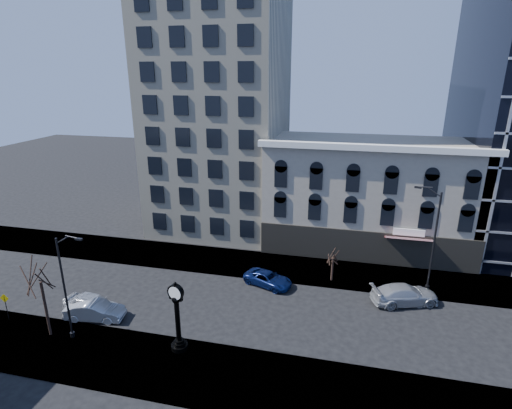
% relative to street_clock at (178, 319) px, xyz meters
% --- Properties ---
extents(ground, '(160.00, 160.00, 0.00)m').
position_rel_street_clock_xyz_m(ground, '(1.31, 6.13, -2.56)').
color(ground, black).
rests_on(ground, ground).
extents(sidewalk_far, '(160.00, 6.00, 0.12)m').
position_rel_street_clock_xyz_m(sidewalk_far, '(1.31, 14.13, -2.50)').
color(sidewalk_far, gray).
rests_on(sidewalk_far, ground).
extents(sidewalk_near, '(160.00, 6.00, 0.12)m').
position_rel_street_clock_xyz_m(sidewalk_near, '(1.31, -1.87, -2.50)').
color(sidewalk_near, gray).
rests_on(sidewalk_near, ground).
extents(cream_tower, '(15.90, 15.40, 42.50)m').
position_rel_street_clock_xyz_m(cream_tower, '(-4.80, 25.02, 16.76)').
color(cream_tower, beige).
rests_on(cream_tower, ground).
extents(victorian_row, '(22.60, 11.19, 12.50)m').
position_rel_street_clock_xyz_m(victorian_row, '(13.31, 22.03, 3.44)').
color(victorian_row, '#A19684').
rests_on(victorian_row, ground).
extents(street_clock, '(1.22, 1.22, 5.40)m').
position_rel_street_clock_xyz_m(street_clock, '(0.00, 0.00, 0.00)').
color(street_clock, black).
rests_on(street_clock, sidewalk_near).
extents(street_lamp_near, '(2.21, 0.36, 8.53)m').
position_rel_street_clock_xyz_m(street_lamp_near, '(-7.76, -0.61, 4.00)').
color(street_lamp_near, black).
rests_on(street_lamp_near, sidewalk_near).
extents(street_lamp_far, '(2.48, 0.98, 9.83)m').
position_rel_street_clock_xyz_m(street_lamp_far, '(18.08, 12.90, 4.98)').
color(street_lamp_far, black).
rests_on(street_lamp_far, sidewalk_far).
extents(bare_tree_near, '(4.20, 4.20, 7.21)m').
position_rel_street_clock_xyz_m(bare_tree_near, '(-10.19, -0.73, 3.01)').
color(bare_tree_near, '#312118').
rests_on(bare_tree_near, sidewalk_near).
extents(bare_tree_far, '(2.17, 2.17, 3.73)m').
position_rel_street_clock_xyz_m(bare_tree_far, '(10.18, 12.52, 0.36)').
color(bare_tree_far, '#312118').
rests_on(bare_tree_far, sidewalk_far).
extents(warning_sign, '(0.77, 0.08, 2.36)m').
position_rel_street_clock_xyz_m(warning_sign, '(-14.77, 0.13, -0.82)').
color(warning_sign, black).
rests_on(warning_sign, sidewalk_near).
extents(car_near_a, '(5.21, 2.55, 1.71)m').
position_rel_street_clock_xyz_m(car_near_a, '(-8.73, 2.58, -1.71)').
color(car_near_a, '#A5A8AD').
rests_on(car_near_a, ground).
extents(car_near_b, '(4.89, 2.33, 1.55)m').
position_rel_street_clock_xyz_m(car_near_b, '(-8.15, 1.97, -1.79)').
color(car_near_b, '#A5A8AD').
rests_on(car_near_b, ground).
extents(car_far_a, '(5.09, 3.61, 1.29)m').
position_rel_street_clock_xyz_m(car_far_a, '(4.41, 10.40, -1.92)').
color(car_far_a, '#0C194C').
rests_on(car_far_a, ground).
extents(car_far_b, '(6.20, 4.12, 1.67)m').
position_rel_street_clock_xyz_m(car_far_b, '(16.49, 10.09, -1.73)').
color(car_far_b, '#A5A8AD').
rests_on(car_far_b, ground).
extents(car_far_c, '(4.55, 2.82, 1.45)m').
position_rel_street_clock_xyz_m(car_far_c, '(16.16, 9.87, -1.84)').
color(car_far_c, silver).
rests_on(car_far_c, ground).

